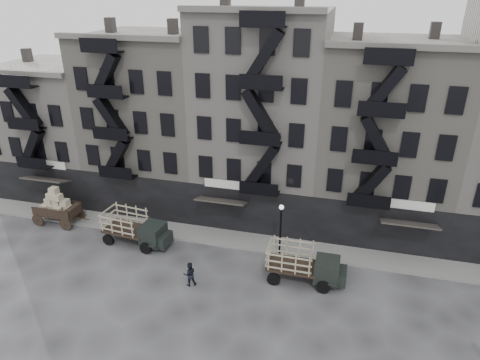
% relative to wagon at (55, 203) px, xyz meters
% --- Properties ---
extents(ground, '(140.00, 140.00, 0.00)m').
position_rel_wagon_xyz_m(ground, '(16.26, -2.60, -1.84)').
color(ground, '#38383A').
rests_on(ground, ground).
extents(sidewalk, '(55.00, 2.50, 0.15)m').
position_rel_wagon_xyz_m(sidewalk, '(16.26, 1.15, -1.77)').
color(sidewalk, slate).
rests_on(sidewalk, ground).
extents(building_west, '(10.00, 11.35, 13.20)m').
position_rel_wagon_xyz_m(building_west, '(-3.74, 7.23, 4.16)').
color(building_west, '#9F9992').
rests_on(building_west, ground).
extents(building_midwest, '(10.00, 11.35, 16.20)m').
position_rel_wagon_xyz_m(building_midwest, '(6.26, 7.23, 5.66)').
color(building_midwest, gray).
rests_on(building_midwest, ground).
extents(building_center, '(10.00, 11.35, 18.20)m').
position_rel_wagon_xyz_m(building_center, '(16.26, 7.23, 6.66)').
color(building_center, '#9F9992').
rests_on(building_center, ground).
extents(building_mideast, '(10.00, 11.35, 16.20)m').
position_rel_wagon_xyz_m(building_mideast, '(26.26, 7.23, 5.66)').
color(building_mideast, gray).
rests_on(building_mideast, ground).
extents(lamp_post, '(0.36, 0.36, 4.28)m').
position_rel_wagon_xyz_m(lamp_post, '(19.26, 0.00, 0.94)').
color(lamp_post, black).
rests_on(lamp_post, ground).
extents(wagon, '(3.86, 2.13, 3.23)m').
position_rel_wagon_xyz_m(wagon, '(0.00, 0.00, 0.00)').
color(wagon, black).
rests_on(wagon, ground).
extents(stake_truck_west, '(5.59, 2.72, 2.72)m').
position_rel_wagon_xyz_m(stake_truck_west, '(7.99, -1.22, -0.29)').
color(stake_truck_west, black).
rests_on(stake_truck_west, ground).
extents(stake_truck_east, '(5.37, 2.27, 2.68)m').
position_rel_wagon_xyz_m(stake_truck_east, '(21.35, -2.60, -0.32)').
color(stake_truck_east, black).
rests_on(stake_truck_east, ground).
extents(pedestrian_mid, '(1.08, 1.00, 1.78)m').
position_rel_wagon_xyz_m(pedestrian_mid, '(13.96, -5.04, -0.95)').
color(pedestrian_mid, black).
rests_on(pedestrian_mid, ground).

